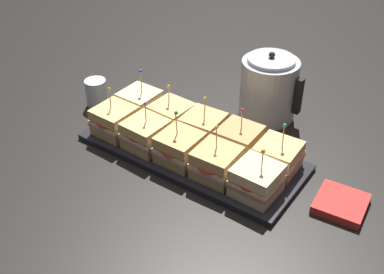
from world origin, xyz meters
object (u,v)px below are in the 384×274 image
sandwich_front_left (146,134)px  sandwich_back_center (204,128)px  sandwich_back_far_left (140,104)px  sandwich_back_far_right (278,157)px  sandwich_front_right (216,163)px  sandwich_front_far_right (257,180)px  kettle_steel (269,88)px  napkin_stack (341,204)px  sandwich_front_center (179,148)px  sandwich_back_left (171,116)px  sandwich_back_right (239,141)px  serving_platter (192,152)px  drinking_glass (97,93)px  sandwich_front_far_left (115,121)px

sandwich_front_left → sandwich_back_center: size_ratio=0.96×
sandwich_back_far_left → sandwich_back_far_right: sandwich_back_far_left is taller
sandwich_front_right → sandwich_front_far_right: sandwich_front_right is taller
kettle_steel → napkin_stack: kettle_steel is taller
sandwich_front_center → sandwich_back_left: 0.17m
sandwich_front_right → sandwich_back_far_right: 0.17m
sandwich_back_right → sandwich_back_far_right: sandwich_back_far_right is taller
sandwich_back_left → kettle_steel: 0.33m
sandwich_back_left → sandwich_back_center: sandwich_back_center is taller
sandwich_front_left → sandwich_back_far_right: bearing=18.7°
serving_platter → napkin_stack: size_ratio=4.91×
sandwich_front_center → sandwich_back_far_left: size_ratio=0.96×
sandwich_back_far_left → sandwich_front_right: bearing=-17.9°
serving_platter → drinking_glass: drinking_glass is taller
sandwich_front_left → napkin_stack: bearing=9.6°
sandwich_back_left → sandwich_back_right: size_ratio=0.98×
sandwich_back_far_left → sandwich_back_left: sandwich_back_far_left is taller
serving_platter → sandwich_front_right: bearing=-26.2°
sandwich_back_far_left → sandwich_back_far_right: (0.49, 0.00, -0.00)m
sandwich_back_right → drinking_glass: (-0.55, -0.02, -0.01)m
sandwich_back_left → drinking_glass: size_ratio=1.53×
sandwich_front_center → sandwich_back_far_right: size_ratio=1.04×
sandwich_back_far_left → drinking_glass: (-0.18, -0.01, -0.01)m
sandwich_back_right → sandwich_front_far_right: bearing=-45.0°
drinking_glass → napkin_stack: (0.88, -0.01, -0.04)m
sandwich_back_far_left → serving_platter: bearing=-13.5°
sandwich_front_center → sandwich_back_far_left: bearing=153.8°
sandwich_front_far_left → napkin_stack: size_ratio=1.15×
serving_platter → sandwich_front_center: sandwich_front_center is taller
sandwich_back_far_left → drinking_glass: sandwich_back_far_left is taller
sandwich_front_center → sandwich_front_right: sandwich_front_center is taller
sandwich_front_far_left → sandwich_front_far_right: sandwich_front_far_left is taller
sandwich_back_center → sandwich_front_far_left: bearing=-154.1°
serving_platter → sandwich_back_far_right: bearing=14.0°
sandwich_front_left → napkin_stack: size_ratio=1.10×
drinking_glass → sandwich_front_far_right: bearing=-9.1°
sandwich_front_center → sandwich_back_center: (0.00, 0.12, -0.00)m
napkin_stack → sandwich_back_center: bearing=176.6°
sandwich_back_left → sandwich_front_left: bearing=-90.6°
sandwich_back_right → kettle_steel: kettle_steel is taller
serving_platter → sandwich_back_center: bearing=88.4°
kettle_steel → sandwich_back_center: bearing=-107.5°
sandwich_front_center → sandwich_back_left: sandwich_front_center is taller
sandwich_front_center → kettle_steel: kettle_steel is taller
sandwich_front_far_left → sandwich_back_right: bearing=18.7°
sandwich_front_left → sandwich_back_left: 0.12m
sandwich_front_far_left → sandwich_back_far_right: bearing=14.0°
sandwich_front_far_left → sandwich_back_center: same height
sandwich_back_center → kettle_steel: bearing=72.5°
sandwich_front_left → sandwich_front_far_right: sandwich_front_left is taller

